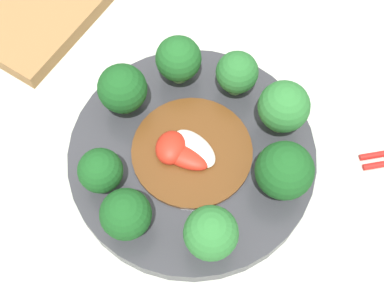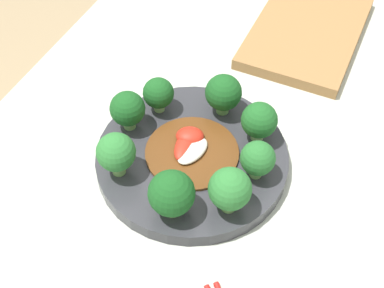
{
  "view_description": "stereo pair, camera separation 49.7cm",
  "coord_description": "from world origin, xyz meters",
  "px_view_note": "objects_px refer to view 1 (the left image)",
  "views": [
    {
      "loc": [
        -0.17,
        0.24,
        1.26
      ],
      "look_at": [
        -0.04,
        0.04,
        0.76
      ],
      "focal_mm": 50.0,
      "sensor_mm": 36.0,
      "label": 1
    },
    {
      "loc": [
        -0.47,
        -0.16,
        1.31
      ],
      "look_at": [
        -0.04,
        0.04,
        0.76
      ],
      "focal_mm": 50.0,
      "sensor_mm": 36.0,
      "label": 2
    }
  ],
  "objects_px": {
    "stirfry_center": "(187,151)",
    "broccoli_south": "(237,73)",
    "broccoli_northwest": "(211,233)",
    "broccoli_southwest": "(284,107)",
    "plate": "(192,156)",
    "broccoli_west": "(284,171)",
    "broccoli_north": "(126,215)",
    "broccoli_northeast": "(101,171)",
    "broccoli_east": "(122,89)",
    "broccoli_southeast": "(178,59)"
  },
  "relations": [
    {
      "from": "stirfry_center",
      "to": "broccoli_south",
      "type": "bearing_deg",
      "value": -91.39
    },
    {
      "from": "broccoli_northwest",
      "to": "broccoli_southwest",
      "type": "height_order",
      "value": "same"
    },
    {
      "from": "plate",
      "to": "broccoli_south",
      "type": "bearing_deg",
      "value": -89.1
    },
    {
      "from": "plate",
      "to": "broccoli_west",
      "type": "distance_m",
      "value": 0.11
    },
    {
      "from": "broccoli_northwest",
      "to": "broccoli_southwest",
      "type": "relative_size",
      "value": 0.99
    },
    {
      "from": "broccoli_southwest",
      "to": "broccoli_west",
      "type": "relative_size",
      "value": 0.99
    },
    {
      "from": "broccoli_south",
      "to": "broccoli_southwest",
      "type": "relative_size",
      "value": 0.86
    },
    {
      "from": "broccoli_northwest",
      "to": "broccoli_south",
      "type": "bearing_deg",
      "value": -67.2
    },
    {
      "from": "plate",
      "to": "broccoli_north",
      "type": "height_order",
      "value": "broccoli_north"
    },
    {
      "from": "broccoli_north",
      "to": "broccoli_southwest",
      "type": "bearing_deg",
      "value": -111.34
    },
    {
      "from": "broccoli_northeast",
      "to": "broccoli_north",
      "type": "bearing_deg",
      "value": 153.83
    },
    {
      "from": "broccoli_east",
      "to": "broccoli_north",
      "type": "bearing_deg",
      "value": 127.1
    },
    {
      "from": "plate",
      "to": "broccoli_southwest",
      "type": "height_order",
      "value": "broccoli_southwest"
    },
    {
      "from": "broccoli_northeast",
      "to": "broccoli_west",
      "type": "distance_m",
      "value": 0.18
    },
    {
      "from": "broccoli_north",
      "to": "broccoli_southeast",
      "type": "bearing_deg",
      "value": -72.56
    },
    {
      "from": "broccoli_southeast",
      "to": "stirfry_center",
      "type": "bearing_deg",
      "value": 128.28
    },
    {
      "from": "broccoli_south",
      "to": "broccoli_east",
      "type": "bearing_deg",
      "value": 43.12
    },
    {
      "from": "broccoli_southeast",
      "to": "plate",
      "type": "bearing_deg",
      "value": 131.46
    },
    {
      "from": "broccoli_southwest",
      "to": "broccoli_northeast",
      "type": "relative_size",
      "value": 1.2
    },
    {
      "from": "broccoli_south",
      "to": "broccoli_north",
      "type": "xyz_separation_m",
      "value": [
        0.01,
        0.2,
        0.0
      ]
    },
    {
      "from": "broccoli_east",
      "to": "broccoli_northwest",
      "type": "bearing_deg",
      "value": 152.65
    },
    {
      "from": "broccoli_southeast",
      "to": "broccoli_west",
      "type": "distance_m",
      "value": 0.17
    },
    {
      "from": "broccoli_southeast",
      "to": "broccoli_east",
      "type": "distance_m",
      "value": 0.07
    },
    {
      "from": "plate",
      "to": "broccoli_south",
      "type": "relative_size",
      "value": 4.59
    },
    {
      "from": "broccoli_northeast",
      "to": "plate",
      "type": "bearing_deg",
      "value": -125.83
    },
    {
      "from": "broccoli_south",
      "to": "broccoli_southeast",
      "type": "bearing_deg",
      "value": 18.17
    },
    {
      "from": "broccoli_northwest",
      "to": "broccoli_north",
      "type": "bearing_deg",
      "value": 18.85
    },
    {
      "from": "broccoli_northwest",
      "to": "broccoli_east",
      "type": "height_order",
      "value": "broccoli_northwest"
    },
    {
      "from": "broccoli_south",
      "to": "broccoli_northwest",
      "type": "bearing_deg",
      "value": 112.8
    },
    {
      "from": "plate",
      "to": "broccoli_northwest",
      "type": "relative_size",
      "value": 3.97
    },
    {
      "from": "broccoli_east",
      "to": "stirfry_center",
      "type": "relative_size",
      "value": 0.5
    },
    {
      "from": "broccoli_south",
      "to": "broccoli_southwest",
      "type": "height_order",
      "value": "broccoli_southwest"
    },
    {
      "from": "stirfry_center",
      "to": "broccoli_northeast",
      "type": "bearing_deg",
      "value": 54.68
    },
    {
      "from": "broccoli_north",
      "to": "broccoli_southwest",
      "type": "distance_m",
      "value": 0.2
    },
    {
      "from": "broccoli_north",
      "to": "broccoli_east",
      "type": "relative_size",
      "value": 0.95
    },
    {
      "from": "broccoli_southeast",
      "to": "broccoli_south",
      "type": "relative_size",
      "value": 1.07
    },
    {
      "from": "plate",
      "to": "stirfry_center",
      "type": "xyz_separation_m",
      "value": [
        0.0,
        0.0,
        0.02
      ]
    },
    {
      "from": "plate",
      "to": "broccoli_east",
      "type": "distance_m",
      "value": 0.1
    },
    {
      "from": "broccoli_southwest",
      "to": "broccoli_northeast",
      "type": "distance_m",
      "value": 0.2
    },
    {
      "from": "broccoli_south",
      "to": "broccoli_north",
      "type": "bearing_deg",
      "value": 87.85
    },
    {
      "from": "broccoli_north",
      "to": "broccoli_northeast",
      "type": "bearing_deg",
      "value": -26.17
    },
    {
      "from": "broccoli_northeast",
      "to": "stirfry_center",
      "type": "bearing_deg",
      "value": -125.32
    },
    {
      "from": "broccoli_southeast",
      "to": "broccoli_west",
      "type": "relative_size",
      "value": 0.91
    },
    {
      "from": "broccoli_east",
      "to": "broccoli_west",
      "type": "bearing_deg",
      "value": -177.29
    },
    {
      "from": "broccoli_south",
      "to": "stirfry_center",
      "type": "height_order",
      "value": "broccoli_south"
    },
    {
      "from": "stirfry_center",
      "to": "broccoli_east",
      "type": "bearing_deg",
      "value": -7.35
    },
    {
      "from": "broccoli_north",
      "to": "stirfry_center",
      "type": "relative_size",
      "value": 0.48
    },
    {
      "from": "broccoli_southwest",
      "to": "broccoli_west",
      "type": "bearing_deg",
      "value": 118.96
    },
    {
      "from": "broccoli_southeast",
      "to": "broccoli_southwest",
      "type": "bearing_deg",
      "value": -176.9
    },
    {
      "from": "broccoli_southwest",
      "to": "stirfry_center",
      "type": "distance_m",
      "value": 0.11
    }
  ]
}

